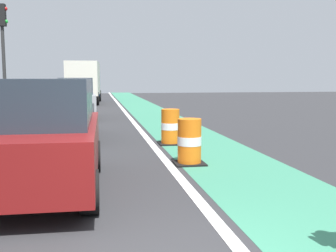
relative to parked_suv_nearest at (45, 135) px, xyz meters
name	(u,v)px	position (x,y,z in m)	size (l,w,h in m)	color
bike_lane_strip	(177,129)	(4.09, 8.46, -1.03)	(2.50, 80.00, 0.01)	#387F60
lane_divider_stripe	(140,129)	(2.59, 8.46, -1.03)	(0.20, 80.00, 0.01)	silver
parked_suv_nearest	(45,135)	(0.00, 0.00, 0.00)	(1.98, 4.63, 2.04)	maroon
parked_sedan_second	(66,114)	(-0.10, 6.46, -0.20)	(1.94, 4.11, 1.70)	black
parked_suv_third	(76,98)	(-0.12, 13.54, 0.00)	(2.10, 4.69, 2.04)	#9EA0A5
traffic_barrel_front	(189,142)	(3.09, 1.80, -0.50)	(0.73, 0.73, 1.09)	orange
traffic_barrel_mid	(170,127)	(3.16, 4.75, -0.50)	(0.73, 0.73, 1.09)	orange
delivery_truck_down_block	(84,80)	(0.01, 25.45, 0.81)	(2.61, 7.69, 3.23)	silver
traffic_light_corner	(3,43)	(-2.91, 10.81, 2.47)	(0.41, 0.32, 5.10)	#2D2D2D
pedestrian_crossing	(40,99)	(-2.20, 16.00, -0.17)	(0.34, 0.20, 1.61)	#33333D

